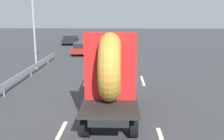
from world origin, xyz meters
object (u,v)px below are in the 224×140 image
object	(u,v)px
flatbed_truck	(112,74)
distant_sedan	(82,48)
oncoming_car	(70,39)
traffic_light	(33,13)

from	to	relation	value
flatbed_truck	distant_sedan	xyz separation A→B (m)	(-3.66, 16.29, -1.12)
flatbed_truck	oncoming_car	size ratio (longest dim) A/B	1.39
distant_sedan	traffic_light	world-z (taller)	traffic_light
distant_sedan	traffic_light	distance (m)	8.55
flatbed_truck	distant_sedan	bearing A→B (deg)	102.65
distant_sedan	oncoming_car	size ratio (longest dim) A/B	0.97
flatbed_truck	traffic_light	bearing A→B (deg)	124.48
distant_sedan	traffic_light	bearing A→B (deg)	-108.76
traffic_light	oncoming_car	xyz separation A→B (m)	(-0.34, 15.93, -3.59)
flatbed_truck	traffic_light	size ratio (longest dim) A/B	0.82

